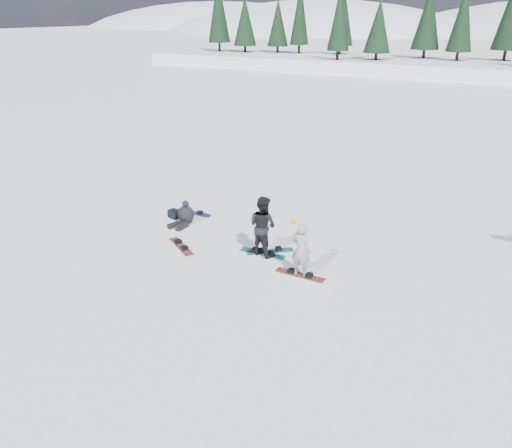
{
  "coord_description": "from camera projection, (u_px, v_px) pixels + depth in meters",
  "views": [
    {
      "loc": [
        5.59,
        -11.17,
        7.06
      ],
      "look_at": [
        -1.24,
        1.01,
        1.1
      ],
      "focal_mm": 35.0,
      "sensor_mm": 36.0,
      "label": 1
    }
  ],
  "objects": [
    {
      "name": "seated_rider",
      "position": [
        185.0,
        215.0,
        17.87
      ],
      "size": [
        0.7,
        1.07,
        0.87
      ],
      "rotation": [
        0.0,
        0.0,
        -0.15
      ],
      "color": "black",
      "rests_on": "ground"
    },
    {
      "name": "alpine_backdrop",
      "position": [
        489.0,
        76.0,
        176.77
      ],
      "size": [
        412.5,
        227.0,
        53.2
      ],
      "color": "white",
      "rests_on": "ground"
    },
    {
      "name": "snowboard_man",
      "position": [
        263.0,
        253.0,
        15.77
      ],
      "size": [
        1.51,
        0.37,
        0.03
      ],
      "primitive_type": "cube",
      "rotation": [
        0.0,
        0.0,
        0.06
      ],
      "color": "teal",
      "rests_on": "ground"
    },
    {
      "name": "gear_bag",
      "position": [
        174.0,
        214.0,
        18.46
      ],
      "size": [
        0.51,
        0.41,
        0.3
      ],
      "primitive_type": "cube",
      "rotation": [
        0.0,
        0.0,
        -0.27
      ],
      "color": "black",
      "rests_on": "ground"
    },
    {
      "name": "snowboarder_man",
      "position": [
        263.0,
        226.0,
        15.4
      ],
      "size": [
        1.07,
        0.91,
        1.93
      ],
      "primitive_type": "imported",
      "rotation": [
        0.0,
        0.0,
        2.93
      ],
      "color": "black",
      "rests_on": "ground"
    },
    {
      "name": "snowboard_loose_a",
      "position": [
        270.0,
        251.0,
        15.9
      ],
      "size": [
        1.33,
        1.18,
        0.03
      ],
      "primitive_type": "cube",
      "rotation": [
        0.0,
        0.0,
        0.7
      ],
      "color": "#187585",
      "rests_on": "ground"
    },
    {
      "name": "snowboarder_woman",
      "position": [
        301.0,
        249.0,
        14.15
      ],
      "size": [
        0.61,
        0.41,
        1.8
      ],
      "rotation": [
        0.0,
        0.0,
        3.13
      ],
      "color": "#9FA0A4",
      "rests_on": "ground"
    },
    {
      "name": "ground",
      "position": [
        276.0,
        280.0,
        14.25
      ],
      "size": [
        420.0,
        420.0,
        0.0
      ],
      "primitive_type": "plane",
      "color": "white",
      "rests_on": "ground"
    },
    {
      "name": "snowboard_loose_c",
      "position": [
        194.0,
        213.0,
        18.94
      ],
      "size": [
        1.51,
        0.34,
        0.03
      ],
      "primitive_type": "cube",
      "rotation": [
        0.0,
        0.0,
        0.04
      ],
      "color": "navy",
      "rests_on": "ground"
    },
    {
      "name": "snowboard_woman",
      "position": [
        300.0,
        275.0,
        14.48
      ],
      "size": [
        1.5,
        0.29,
        0.03
      ],
      "primitive_type": "cube",
      "rotation": [
        0.0,
        0.0,
        0.01
      ],
      "color": "brown",
      "rests_on": "ground"
    },
    {
      "name": "snowboard_loose_b",
      "position": [
        181.0,
        246.0,
        16.23
      ],
      "size": [
        1.43,
        1.02,
        0.03
      ],
      "primitive_type": "cube",
      "rotation": [
        0.0,
        0.0,
        -0.55
      ],
      "color": "#974020",
      "rests_on": "ground"
    }
  ]
}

